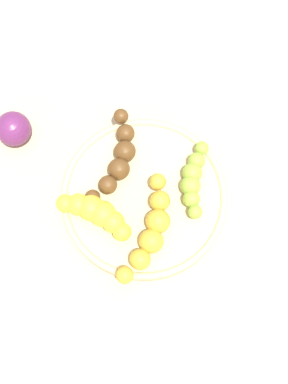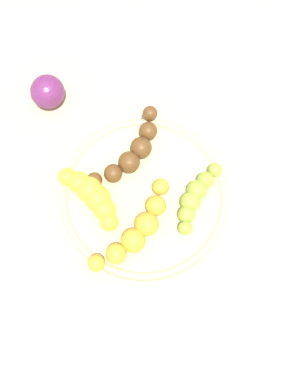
% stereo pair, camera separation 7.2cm
% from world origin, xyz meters
% --- Properties ---
extents(ground_plane, '(2.40, 2.40, 0.00)m').
position_xyz_m(ground_plane, '(0.00, 0.00, 0.00)').
color(ground_plane, tan).
extents(fruit_bowl, '(0.24, 0.24, 0.02)m').
position_xyz_m(fruit_bowl, '(0.00, 0.00, 0.01)').
color(fruit_bowl, '#D1B784').
rests_on(fruit_bowl, ground_plane).
extents(banana_green, '(0.09, 0.08, 0.03)m').
position_xyz_m(banana_green, '(-0.07, 0.03, 0.03)').
color(banana_green, '#8CAD38').
rests_on(banana_green, fruit_bowl).
extents(banana_overripe, '(0.13, 0.10, 0.03)m').
position_xyz_m(banana_overripe, '(-0.00, -0.06, 0.04)').
color(banana_overripe, '#593819').
rests_on(banana_overripe, fruit_bowl).
extents(banana_yellow, '(0.06, 0.11, 0.04)m').
position_xyz_m(banana_yellow, '(0.07, -0.02, 0.04)').
color(banana_yellow, yellow).
rests_on(banana_yellow, fruit_bowl).
extents(banana_spotted, '(0.14, 0.10, 0.03)m').
position_xyz_m(banana_spotted, '(0.03, 0.05, 0.04)').
color(banana_spotted, gold).
rests_on(banana_spotted, fruit_bowl).
extents(plum_purple, '(0.05, 0.05, 0.05)m').
position_xyz_m(plum_purple, '(0.09, -0.20, 0.03)').
color(plum_purple, '#662659').
rests_on(plum_purple, ground_plane).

